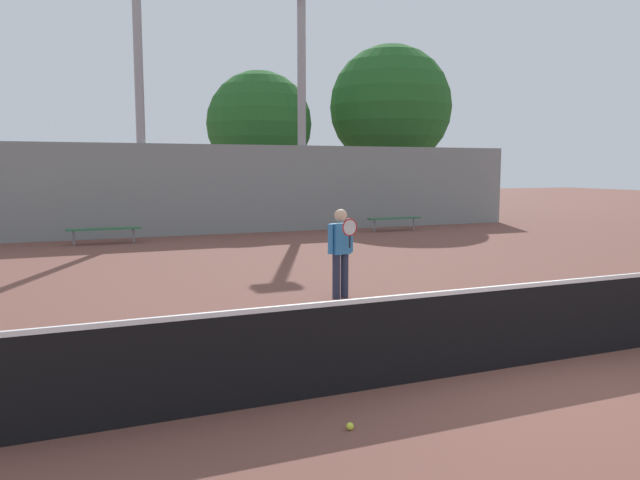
{
  "coord_description": "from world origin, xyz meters",
  "views": [
    {
      "loc": [
        -4.89,
        -5.66,
        2.34
      ],
      "look_at": [
        -0.11,
        5.56,
        0.91
      ],
      "focal_mm": 35.0,
      "sensor_mm": 36.0,
      "label": 1
    }
  ],
  "objects_px": {
    "tree_green_tall": "(390,107)",
    "tree_green_broad": "(259,124)",
    "light_pole_near_left": "(302,96)",
    "tennis_ball": "(350,426)",
    "tennis_player": "(341,248)",
    "light_pole_far_right": "(138,58)",
    "tennis_net": "(515,325)",
    "bench_courtside_far": "(394,219)",
    "bench_adjacent_court": "(104,229)"
  },
  "relations": [
    {
      "from": "tennis_player",
      "to": "tennis_ball",
      "type": "bearing_deg",
      "value": -123.79
    },
    {
      "from": "bench_adjacent_court",
      "to": "bench_courtside_far",
      "type": "bearing_deg",
      "value": 0.0
    },
    {
      "from": "light_pole_near_left",
      "to": "tree_green_tall",
      "type": "relative_size",
      "value": 1.11
    },
    {
      "from": "bench_adjacent_court",
      "to": "tennis_ball",
      "type": "xyz_separation_m",
      "value": [
        1.0,
        -15.23,
        -0.41
      ]
    },
    {
      "from": "light_pole_near_left",
      "to": "light_pole_far_right",
      "type": "bearing_deg",
      "value": 179.69
    },
    {
      "from": "tennis_net",
      "to": "tree_green_broad",
      "type": "bearing_deg",
      "value": 80.69
    },
    {
      "from": "light_pole_far_right",
      "to": "tree_green_tall",
      "type": "relative_size",
      "value": 1.33
    },
    {
      "from": "bench_courtside_far",
      "to": "tree_green_broad",
      "type": "relative_size",
      "value": 0.32
    },
    {
      "from": "bench_courtside_far",
      "to": "tree_green_broad",
      "type": "distance_m",
      "value": 7.71
    },
    {
      "from": "bench_adjacent_court",
      "to": "tree_green_broad",
      "type": "height_order",
      "value": "tree_green_broad"
    },
    {
      "from": "bench_courtside_far",
      "to": "tennis_player",
      "type": "bearing_deg",
      "value": -124.34
    },
    {
      "from": "tennis_player",
      "to": "tree_green_broad",
      "type": "height_order",
      "value": "tree_green_broad"
    },
    {
      "from": "bench_courtside_far",
      "to": "light_pole_far_right",
      "type": "relative_size",
      "value": 0.2
    },
    {
      "from": "tree_green_tall",
      "to": "light_pole_far_right",
      "type": "bearing_deg",
      "value": -161.66
    },
    {
      "from": "light_pole_far_right",
      "to": "tennis_ball",
      "type": "distance_m",
      "value": 17.81
    },
    {
      "from": "light_pole_near_left",
      "to": "tree_green_broad",
      "type": "xyz_separation_m",
      "value": [
        -0.26,
        4.32,
        -0.75
      ]
    },
    {
      "from": "tennis_player",
      "to": "bench_courtside_far",
      "type": "xyz_separation_m",
      "value": [
        6.85,
        10.03,
        -0.46
      ]
    },
    {
      "from": "tennis_player",
      "to": "light_pole_far_right",
      "type": "height_order",
      "value": "light_pole_far_right"
    },
    {
      "from": "bench_courtside_far",
      "to": "light_pole_far_right",
      "type": "distance_m",
      "value": 10.46
    },
    {
      "from": "bench_adjacent_court",
      "to": "light_pole_far_right",
      "type": "bearing_deg",
      "value": 48.86
    },
    {
      "from": "bench_courtside_far",
      "to": "tree_green_tall",
      "type": "xyz_separation_m",
      "value": [
        2.84,
        5.45,
        4.64
      ]
    },
    {
      "from": "bench_courtside_far",
      "to": "light_pole_near_left",
      "type": "relative_size",
      "value": 0.24
    },
    {
      "from": "tennis_player",
      "to": "tree_green_broad",
      "type": "xyz_separation_m",
      "value": [
        3.54,
        15.91,
        3.26
      ]
    },
    {
      "from": "tree_green_tall",
      "to": "tree_green_broad",
      "type": "height_order",
      "value": "tree_green_tall"
    },
    {
      "from": "light_pole_far_right",
      "to": "tennis_ball",
      "type": "xyz_separation_m",
      "value": [
        -0.38,
        -16.82,
        -5.85
      ]
    },
    {
      "from": "tennis_net",
      "to": "bench_adjacent_court",
      "type": "height_order",
      "value": "tennis_net"
    },
    {
      "from": "tennis_net",
      "to": "tree_green_tall",
      "type": "height_order",
      "value": "tree_green_tall"
    },
    {
      "from": "tennis_net",
      "to": "light_pole_far_right",
      "type": "relative_size",
      "value": 1.15
    },
    {
      "from": "tennis_net",
      "to": "bench_adjacent_court",
      "type": "xyz_separation_m",
      "value": [
        -3.55,
        14.38,
        -0.06
      ]
    },
    {
      "from": "tennis_net",
      "to": "tree_green_tall",
      "type": "xyz_separation_m",
      "value": [
        9.47,
        19.83,
        4.58
      ]
    },
    {
      "from": "bench_courtside_far",
      "to": "tree_green_tall",
      "type": "distance_m",
      "value": 7.7
    },
    {
      "from": "bench_courtside_far",
      "to": "light_pole_near_left",
      "type": "height_order",
      "value": "light_pole_near_left"
    },
    {
      "from": "light_pole_near_left",
      "to": "tennis_ball",
      "type": "bearing_deg",
      "value": -110.04
    },
    {
      "from": "tennis_net",
      "to": "bench_courtside_far",
      "type": "relative_size",
      "value": 5.8
    },
    {
      "from": "tennis_player",
      "to": "bench_adjacent_court",
      "type": "distance_m",
      "value": 10.58
    },
    {
      "from": "tree_green_tall",
      "to": "bench_courtside_far",
      "type": "bearing_deg",
      "value": -117.54
    },
    {
      "from": "light_pole_near_left",
      "to": "light_pole_far_right",
      "type": "relative_size",
      "value": 0.83
    },
    {
      "from": "tree_green_broad",
      "to": "tree_green_tall",
      "type": "bearing_deg",
      "value": -4.04
    },
    {
      "from": "bench_adjacent_court",
      "to": "tree_green_tall",
      "type": "distance_m",
      "value": 14.86
    },
    {
      "from": "tree_green_tall",
      "to": "tennis_net",
      "type": "bearing_deg",
      "value": -115.54
    },
    {
      "from": "bench_courtside_far",
      "to": "tennis_ball",
      "type": "relative_size",
      "value": 30.56
    },
    {
      "from": "bench_courtside_far",
      "to": "bench_adjacent_court",
      "type": "bearing_deg",
      "value": -180.0
    },
    {
      "from": "tennis_player",
      "to": "light_pole_far_right",
      "type": "distance_m",
      "value": 12.79
    },
    {
      "from": "bench_courtside_far",
      "to": "light_pole_far_right",
      "type": "xyz_separation_m",
      "value": [
        -8.79,
        1.59,
        5.44
      ]
    },
    {
      "from": "tennis_ball",
      "to": "tree_green_tall",
      "type": "relative_size",
      "value": 0.01
    },
    {
      "from": "light_pole_near_left",
      "to": "tennis_ball",
      "type": "relative_size",
      "value": 128.24
    },
    {
      "from": "tennis_net",
      "to": "light_pole_far_right",
      "type": "xyz_separation_m",
      "value": [
        -2.16,
        15.97,
        5.38
      ]
    },
    {
      "from": "bench_courtside_far",
      "to": "tree_green_tall",
      "type": "bearing_deg",
      "value": 62.46
    },
    {
      "from": "light_pole_far_right",
      "to": "tree_green_tall",
      "type": "bearing_deg",
      "value": 18.34
    },
    {
      "from": "bench_courtside_far",
      "to": "light_pole_near_left",
      "type": "distance_m",
      "value": 5.63
    }
  ]
}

